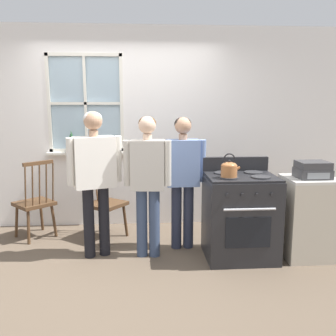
# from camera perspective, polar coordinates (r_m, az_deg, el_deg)

# --- Properties ---
(ground_plane) EXTENTS (16.00, 16.00, 0.00)m
(ground_plane) POSITION_cam_1_polar(r_m,az_deg,el_deg) (4.12, -6.83, -14.48)
(ground_plane) COLOR brown
(wall_back) EXTENTS (6.40, 0.16, 2.70)m
(wall_back) POSITION_cam_1_polar(r_m,az_deg,el_deg) (5.16, -6.10, 5.85)
(wall_back) COLOR white
(wall_back) RESTS_ON ground_plane
(chair_by_window) EXTENTS (0.57, 0.58, 1.00)m
(chair_by_window) POSITION_cam_1_polar(r_m,az_deg,el_deg) (4.78, -9.59, -5.34)
(chair_by_window) COLOR #4C331E
(chair_by_window) RESTS_ON ground_plane
(chair_near_wall) EXTENTS (0.58, 0.58, 1.00)m
(chair_near_wall) POSITION_cam_1_polar(r_m,az_deg,el_deg) (5.01, -19.61, -5.09)
(chair_near_wall) COLOR #4C331E
(chair_near_wall) RESTS_ON ground_plane
(person_elderly_left) EXTENTS (0.60, 0.34, 1.61)m
(person_elderly_left) POSITION_cam_1_polar(r_m,az_deg,el_deg) (4.12, -11.11, -0.32)
(person_elderly_left) COLOR black
(person_elderly_left) RESTS_ON ground_plane
(person_teen_center) EXTENTS (0.52, 0.24, 1.56)m
(person_teen_center) POSITION_cam_1_polar(r_m,az_deg,el_deg) (4.05, -3.12, -1.04)
(person_teen_center) COLOR #384766
(person_teen_center) RESTS_ON ground_plane
(person_adult_right) EXTENTS (0.52, 0.23, 1.54)m
(person_adult_right) POSITION_cam_1_polar(r_m,az_deg,el_deg) (4.29, 2.26, -0.52)
(person_adult_right) COLOR #2D3347
(person_adult_right) RESTS_ON ground_plane
(stove) EXTENTS (0.76, 0.68, 1.08)m
(stove) POSITION_cam_1_polar(r_m,az_deg,el_deg) (4.22, 10.92, -7.15)
(stove) COLOR #232326
(stove) RESTS_ON ground_plane
(kettle) EXTENTS (0.21, 0.17, 0.25)m
(kettle) POSITION_cam_1_polar(r_m,az_deg,el_deg) (3.92, 9.30, -0.11)
(kettle) COLOR #A86638
(kettle) RESTS_ON stove
(potted_plant) EXTENTS (0.12, 0.12, 0.30)m
(potted_plant) POSITION_cam_1_polar(r_m,az_deg,el_deg) (5.17, -14.52, 3.52)
(potted_plant) COLOR beige
(potted_plant) RESTS_ON wall_back
(side_counter) EXTENTS (0.55, 0.50, 0.90)m
(side_counter) POSITION_cam_1_polar(r_m,az_deg,el_deg) (4.43, 20.62, -7.07)
(side_counter) COLOR beige
(side_counter) RESTS_ON ground_plane
(stereo) EXTENTS (0.34, 0.29, 0.18)m
(stereo) POSITION_cam_1_polar(r_m,az_deg,el_deg) (4.29, 21.18, -0.27)
(stereo) COLOR #38383A
(stereo) RESTS_ON side_counter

